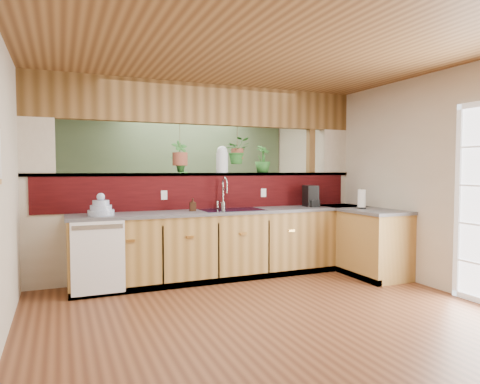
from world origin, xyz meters
name	(u,v)px	position (x,y,z in m)	size (l,w,h in m)	color
ground	(244,299)	(0.00, 0.00, 0.00)	(4.60, 7.00, 0.01)	brown
ceiling	(244,61)	(0.00, 0.00, 2.60)	(4.60, 7.00, 0.01)	brown
wall_back	(169,177)	(0.00, 3.50, 1.30)	(4.60, 0.02, 2.60)	beige
wall_left	(6,185)	(-2.30, 0.00, 1.30)	(0.02, 7.00, 2.60)	beige
wall_right	(406,180)	(2.30, 0.00, 1.30)	(0.02, 7.00, 2.60)	beige
pass_through_partition	(207,187)	(0.03, 1.35, 1.19)	(4.60, 0.21, 2.60)	beige
pass_through_ledge	(205,174)	(0.00, 1.35, 1.37)	(4.60, 0.21, 0.04)	brown
header_beam	(205,105)	(0.00, 1.35, 2.33)	(4.60, 0.15, 0.55)	brown
sage_backwall	(169,177)	(0.00, 3.48, 1.30)	(4.55, 0.02, 2.55)	#4D6444
countertop	(275,242)	(0.84, 0.87, 0.45)	(4.14, 1.52, 0.90)	olive
dishwasher	(98,258)	(-1.48, 0.66, 0.46)	(0.58, 0.03, 0.82)	white
navy_sink	(232,216)	(0.25, 0.98, 0.82)	(0.82, 0.50, 0.18)	black
faucet	(224,192)	(0.19, 1.13, 1.13)	(0.19, 0.19, 0.44)	#B7B7B2
dish_stack	(101,208)	(-1.42, 0.90, 0.98)	(0.30, 0.30, 0.26)	#9DACCB
soap_dispenser	(193,205)	(-0.29, 1.00, 0.98)	(0.08, 0.08, 0.17)	#362013
coffee_maker	(311,197)	(1.49, 1.00, 1.04)	(0.16, 0.27, 0.31)	black
paper_towel	(362,199)	(1.96, 0.46, 1.03)	(0.13, 0.13, 0.28)	black
glass_jar	(222,159)	(0.25, 1.35, 1.58)	(0.17, 0.17, 0.38)	silver
ledge_plant_right	(263,159)	(0.88, 1.35, 1.59)	(0.22, 0.22, 0.40)	#246122
hanging_plant_a	(180,146)	(-0.36, 1.35, 1.75)	(0.25, 0.20, 0.56)	brown
hanging_plant_b	(237,140)	(0.48, 1.35, 1.86)	(0.38, 0.34, 0.49)	brown
shelving_console	(166,222)	(-0.12, 3.25, 0.50)	(1.33, 0.36, 0.89)	black
shelf_plant_a	(144,186)	(-0.50, 3.25, 1.14)	(0.21, 0.14, 0.40)	#246122
shelf_plant_b	(184,184)	(0.22, 3.25, 1.17)	(0.26, 0.26, 0.46)	#246122
floor_plant	(234,228)	(0.95, 2.64, 0.40)	(0.73, 0.63, 0.81)	#246122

